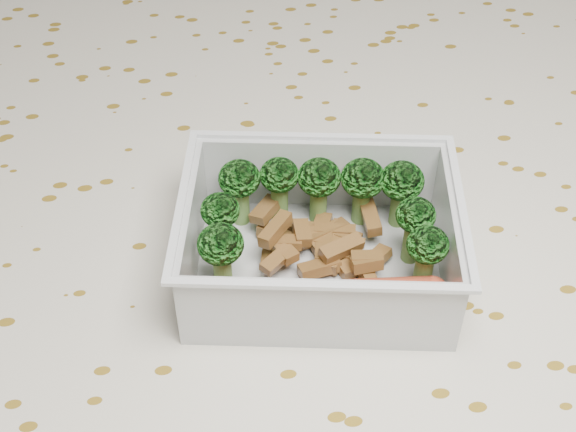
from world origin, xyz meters
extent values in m
cube|color=brown|center=(0.00, 0.00, 0.73)|extent=(1.40, 0.90, 0.04)
cube|color=beige|center=(0.00, 0.00, 0.75)|extent=(1.46, 0.96, 0.01)
cube|color=beige|center=(0.00, 0.48, 0.66)|extent=(1.46, 0.01, 0.18)
cube|color=silver|center=(0.02, -0.02, 0.76)|extent=(0.17, 0.14, 0.00)
cube|color=silver|center=(0.03, 0.03, 0.78)|extent=(0.15, 0.03, 0.05)
cube|color=silver|center=(0.01, -0.08, 0.78)|extent=(0.15, 0.03, 0.05)
cube|color=silver|center=(0.09, -0.03, 0.78)|extent=(0.02, 0.11, 0.05)
cube|color=silver|center=(-0.05, -0.01, 0.78)|extent=(0.02, 0.11, 0.05)
cube|color=silver|center=(0.03, 0.04, 0.81)|extent=(0.16, 0.03, 0.00)
cube|color=silver|center=(0.01, -0.08, 0.81)|extent=(0.16, 0.03, 0.00)
cube|color=silver|center=(0.10, -0.04, 0.81)|extent=(0.03, 0.11, 0.00)
cube|color=silver|center=(-0.06, -0.01, 0.81)|extent=(0.03, 0.11, 0.00)
cylinder|color=#608C3F|center=(-0.02, 0.03, 0.77)|extent=(0.01, 0.01, 0.03)
ellipsoid|color=#2F7924|center=(-0.02, 0.03, 0.79)|extent=(0.03, 0.03, 0.02)
cylinder|color=#608C3F|center=(0.00, 0.02, 0.77)|extent=(0.01, 0.01, 0.03)
ellipsoid|color=#2F7924|center=(0.00, 0.02, 0.80)|extent=(0.02, 0.02, 0.02)
cylinder|color=#608C3F|center=(0.03, 0.02, 0.77)|extent=(0.01, 0.01, 0.03)
ellipsoid|color=#2F7924|center=(0.03, 0.02, 0.79)|extent=(0.03, 0.03, 0.02)
cylinder|color=#608C3F|center=(0.05, 0.01, 0.77)|extent=(0.01, 0.01, 0.03)
ellipsoid|color=#2F7924|center=(0.05, 0.01, 0.79)|extent=(0.03, 0.03, 0.02)
cylinder|color=#608C3F|center=(0.08, 0.01, 0.77)|extent=(0.01, 0.01, 0.03)
ellipsoid|color=#2F7924|center=(0.08, 0.01, 0.79)|extent=(0.03, 0.03, 0.02)
cylinder|color=#608C3F|center=(-0.03, 0.00, 0.77)|extent=(0.01, 0.01, 0.03)
ellipsoid|color=#2F7924|center=(-0.03, 0.00, 0.80)|extent=(0.02, 0.02, 0.02)
cylinder|color=#608C3F|center=(0.08, -0.02, 0.77)|extent=(0.01, 0.01, 0.03)
ellipsoid|color=#2F7924|center=(0.08, -0.02, 0.80)|extent=(0.02, 0.02, 0.02)
cylinder|color=#608C3F|center=(-0.04, -0.03, 0.77)|extent=(0.01, 0.01, 0.03)
ellipsoid|color=#2F7924|center=(-0.04, -0.03, 0.79)|extent=(0.03, 0.03, 0.02)
cylinder|color=#608C3F|center=(0.08, -0.05, 0.77)|extent=(0.01, 0.01, 0.03)
ellipsoid|color=#2F7924|center=(0.08, -0.05, 0.80)|extent=(0.02, 0.02, 0.02)
cube|color=brown|center=(0.00, -0.01, 0.78)|extent=(0.02, 0.03, 0.01)
cube|color=brown|center=(0.03, -0.02, 0.77)|extent=(0.02, 0.02, 0.01)
cube|color=brown|center=(0.03, 0.00, 0.77)|extent=(0.03, 0.01, 0.01)
cube|color=brown|center=(0.02, 0.00, 0.77)|extent=(0.03, 0.02, 0.01)
cube|color=brown|center=(0.04, 0.00, 0.77)|extent=(0.03, 0.02, 0.01)
cube|color=brown|center=(0.04, -0.02, 0.77)|extent=(0.02, 0.02, 0.01)
cube|color=brown|center=(0.03, 0.00, 0.77)|extent=(0.02, 0.03, 0.01)
cube|color=brown|center=(0.04, -0.03, 0.76)|extent=(0.03, 0.02, 0.01)
cube|color=brown|center=(0.03, -0.01, 0.76)|extent=(0.02, 0.03, 0.01)
cube|color=brown|center=(-0.01, 0.02, 0.77)|extent=(0.02, 0.03, 0.01)
cube|color=brown|center=(0.03, -0.02, 0.77)|extent=(0.03, 0.02, 0.01)
cube|color=brown|center=(0.00, -0.03, 0.77)|extent=(0.02, 0.02, 0.01)
cube|color=brown|center=(0.02, 0.00, 0.76)|extent=(0.02, 0.01, 0.01)
cube|color=brown|center=(0.03, -0.01, 0.77)|extent=(0.03, 0.02, 0.01)
cube|color=brown|center=(0.03, 0.00, 0.77)|extent=(0.03, 0.02, 0.01)
cube|color=brown|center=(0.02, 0.01, 0.76)|extent=(0.02, 0.02, 0.01)
cube|color=brown|center=(0.05, -0.03, 0.77)|extent=(0.02, 0.02, 0.01)
cube|color=brown|center=(0.05, -0.03, 0.76)|extent=(0.01, 0.02, 0.01)
cube|color=brown|center=(0.01, -0.01, 0.77)|extent=(0.01, 0.02, 0.01)
cube|color=brown|center=(-0.01, -0.01, 0.76)|extent=(0.02, 0.03, 0.01)
cube|color=brown|center=(0.03, -0.01, 0.77)|extent=(0.02, 0.03, 0.01)
cube|color=brown|center=(0.02, -0.03, 0.77)|extent=(0.03, 0.02, 0.01)
cube|color=brown|center=(0.03, 0.00, 0.77)|extent=(0.02, 0.03, 0.01)
cube|color=brown|center=(0.05, -0.03, 0.77)|extent=(0.02, 0.01, 0.01)
cube|color=brown|center=(0.00, 0.00, 0.77)|extent=(0.03, 0.02, 0.01)
cube|color=brown|center=(0.00, -0.01, 0.77)|extent=(0.02, 0.01, 0.01)
cube|color=brown|center=(0.05, -0.03, 0.77)|extent=(0.02, 0.01, 0.01)
cube|color=brown|center=(0.00, -0.02, 0.77)|extent=(0.02, 0.02, 0.01)
cube|color=brown|center=(0.06, 0.00, 0.77)|extent=(0.01, 0.03, 0.01)
cylinder|color=#CD4A2D|center=(0.02, -0.06, 0.77)|extent=(0.12, 0.03, 0.02)
sphere|color=#CD4A2D|center=(0.08, -0.06, 0.77)|extent=(0.02, 0.02, 0.02)
sphere|color=#CD4A2D|center=(-0.04, -0.05, 0.77)|extent=(0.02, 0.02, 0.02)
camera|label=1|loc=(-0.04, -0.34, 1.11)|focal=50.00mm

